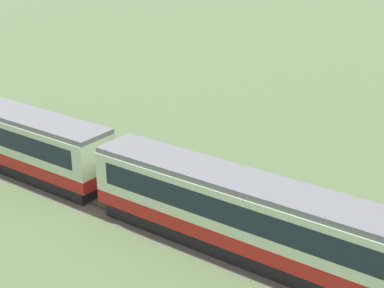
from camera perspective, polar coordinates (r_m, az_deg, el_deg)
The scene contains 2 objects.
passenger_train at distance 29.12m, azimuth 7.60°, elevation -7.48°, with size 105.27×2.96×4.22m.
railway_track at distance 30.31m, azimuth 7.50°, elevation -11.35°, with size 161.20×3.60×0.04m.
Camera 1 is at (-6.79, -22.65, 16.66)m, focal length 55.00 mm.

